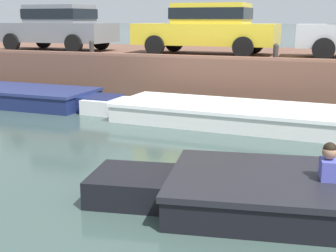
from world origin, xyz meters
The scene contains 9 objects.
ground_plane centered at (0.00, 5.97, 0.00)m, with size 400.00×400.00×0.00m, color #384C47.
far_quay_wall centered at (0.00, 14.95, 0.68)m, with size 60.00×6.00×1.35m, color brown.
far_wall_coping centered at (0.00, 12.07, 1.39)m, with size 60.00×0.24×0.08m, color brown.
boat_moored_west_navy centered at (-7.29, 10.43, 0.24)m, with size 5.79×2.02×0.49m.
boat_moored_central_white centered at (-1.17, 10.07, 0.23)m, with size 6.99×2.39×0.46m.
car_leftmost_grey centered at (-7.94, 13.49, 2.20)m, with size 4.08×2.03×1.54m.
car_left_inner_yellow centered at (-2.57, 13.50, 2.20)m, with size 4.35×1.94×1.54m.
mooring_bollard_west centered at (-5.91, 12.20, 1.59)m, with size 0.15×0.15×0.45m.
mooring_bollard_mid centered at (-0.31, 12.20, 1.59)m, with size 0.15×0.15×0.45m.
Camera 1 is at (1.39, -0.65, 2.46)m, focal length 50.00 mm.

